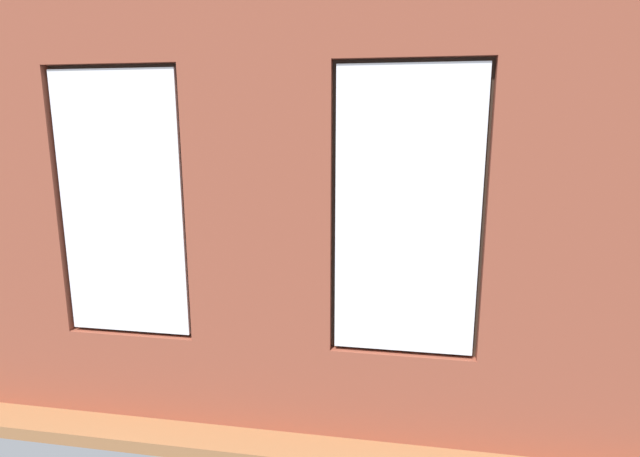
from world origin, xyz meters
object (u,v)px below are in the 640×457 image
remote_silver (306,279)px  potted_plant_foreground_right (206,219)px  coffee_table (340,282)px  potted_plant_near_tv (111,288)px  remote_gray (328,274)px  couch_by_window (304,349)px  couch_left (498,289)px  media_console (121,282)px  potted_plant_corner_far_left (569,332)px  cup_ceramic (372,272)px  remote_black (340,277)px  potted_plant_beside_window_right (116,302)px  tv_flatscreen (116,230)px  potted_plant_corner_near_left (489,229)px

remote_silver → potted_plant_foreground_right: bearing=-147.7°
coffee_table → potted_plant_near_tv: size_ratio=1.47×
remote_gray → potted_plant_foreground_right: 2.94m
couch_by_window → couch_left: (-1.98, -1.99, 0.00)m
media_console → potted_plant_corner_far_left: 5.13m
cup_ceramic → remote_gray: bearing=4.7°
cup_ceramic → remote_silver: cup_ceramic is taller
remote_black → couch_left: bearing=175.3°
couch_left → coffee_table: couch_left is taller
coffee_table → potted_plant_beside_window_right: (1.79, 1.92, 0.33)m
couch_by_window → remote_gray: couch_by_window is taller
tv_flatscreen → potted_plant_near_tv: 1.25m
couch_left → remote_gray: (2.06, 0.07, 0.10)m
potted_plant_corner_near_left → couch_by_window: bearing=60.4°
remote_black → coffee_table: bearing=80.0°
remote_black → potted_plant_foreground_right: bearing=-47.2°
couch_by_window → potted_plant_near_tv: potted_plant_near_tv is taller
tv_flatscreen → potted_plant_corner_far_left: 5.12m
tv_flatscreen → cup_ceramic: bearing=-173.1°
cup_ceramic → remote_silver: 0.83m
coffee_table → potted_plant_beside_window_right: potted_plant_beside_window_right is taller
couch_by_window → potted_plant_beside_window_right: size_ratio=1.43×
remote_gray → potted_plant_foreground_right: size_ratio=0.11×
cup_ceramic → remote_silver: bearing=20.3°
remote_silver → tv_flatscreen: (2.39, 0.10, 0.54)m
couch_by_window → coffee_table: (-0.09, -1.81, 0.04)m
remote_gray → potted_plant_foreground_right: (2.32, -1.78, 0.30)m
couch_left → potted_plant_corner_near_left: size_ratio=1.43×
potted_plant_beside_window_right → tv_flatscreen: bearing=-59.4°
cup_ceramic → couch_by_window: bearing=76.7°
couch_left → potted_plant_beside_window_right: (3.69, 2.10, 0.37)m
media_console → potted_plant_foreground_right: potted_plant_foreground_right is taller
media_console → potted_plant_foreground_right: 2.18m
potted_plant_near_tv → couch_left: bearing=-160.4°
potted_plant_near_tv → remote_black: bearing=-150.0°
couch_by_window → potted_plant_near_tv: 2.24m
remote_gray → media_console: size_ratio=0.14×
couch_by_window → remote_silver: (0.32, -1.68, 0.10)m
couch_left → remote_black: couch_left is taller
remote_gray → potted_plant_foreground_right: bearing=143.5°
tv_flatscreen → potted_plant_foreground_right: 2.15m
remote_silver → potted_plant_beside_window_right: potted_plant_beside_window_right is taller
couch_left → potted_plant_near_tv: (4.14, 1.47, 0.27)m
coffee_table → potted_plant_corner_near_left: (-2.04, -1.94, 0.33)m
couch_left → remote_silver: bearing=-84.2°
potted_plant_corner_far_left → potted_plant_near_tv: 4.33m
couch_left → remote_silver: size_ratio=10.65×
remote_black → potted_plant_corner_far_left: potted_plant_corner_far_left is taller
remote_black → tv_flatscreen: bearing=-5.4°
couch_by_window → potted_plant_corner_near_left: bearing=-119.6°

